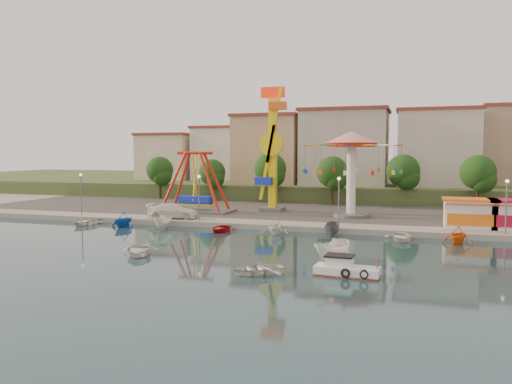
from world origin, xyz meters
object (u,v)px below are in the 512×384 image
at_px(pirate_ship_ride, 195,183).
at_px(kamikaze_tower, 273,151).
at_px(van, 173,211).
at_px(rowboat_a, 139,250).
at_px(cabin_motorboat, 345,270).
at_px(wave_swinger, 352,155).
at_px(skiff, 332,251).

height_order(pirate_ship_ride, kamikaze_tower, kamikaze_tower).
xyz_separation_m(kamikaze_tower, van, (-9.42, -10.52, -7.12)).
distance_m(kamikaze_tower, rowboat_a, 29.55).
height_order(cabin_motorboat, van, van).
height_order(rowboat_a, van, van).
bearing_deg(rowboat_a, cabin_motorboat, -30.52).
bearing_deg(wave_swinger, skiff, -86.72).
xyz_separation_m(pirate_ship_ride, rowboat_a, (6.05, -24.53, -3.97)).
bearing_deg(van, wave_swinger, -79.27).
relative_size(wave_swinger, van, 1.92).
bearing_deg(van, cabin_motorboat, -140.69).
xyz_separation_m(wave_swinger, cabin_motorboat, (2.88, -27.30, -7.78)).
distance_m(cabin_motorboat, van, 30.23).
relative_size(kamikaze_tower, skiff, 3.79).
distance_m(kamikaze_tower, skiff, 29.52).
relative_size(cabin_motorboat, skiff, 1.02).
relative_size(rowboat_a, van, 0.68).
relative_size(cabin_motorboat, rowboat_a, 1.08).
distance_m(kamikaze_tower, van, 15.82).
bearing_deg(kamikaze_tower, pirate_ship_ride, -159.38).
distance_m(pirate_ship_ride, wave_swinger, 20.70).
distance_m(wave_swinger, van, 22.54).
xyz_separation_m(pirate_ship_ride, wave_swinger, (20.33, 0.81, 3.80)).
distance_m(pirate_ship_ride, cabin_motorboat, 35.45).
xyz_separation_m(cabin_motorboat, van, (-22.97, 19.62, 1.07)).
distance_m(rowboat_a, skiff, 15.78).
height_order(pirate_ship_ride, rowboat_a, pirate_ship_ride).
xyz_separation_m(skiff, van, (-21.41, 15.31, 0.64)).
relative_size(kamikaze_tower, rowboat_a, 4.02).
relative_size(cabin_motorboat, van, 0.74).
relative_size(pirate_ship_ride, kamikaze_tower, 0.61).
distance_m(pirate_ship_ride, rowboat_a, 25.57).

